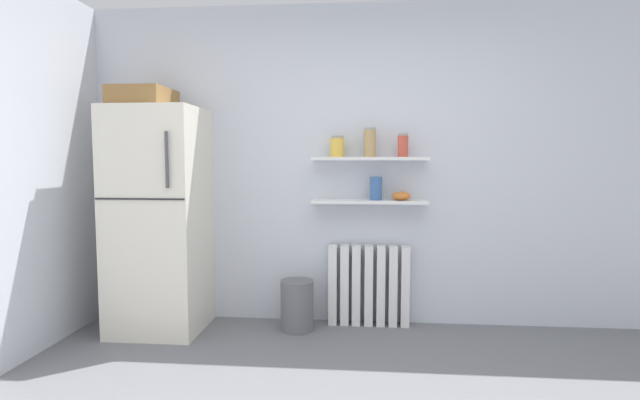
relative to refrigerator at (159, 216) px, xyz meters
The scene contains 11 objects.
back_wall 1.64m from the refrigerator, 13.64° to the left, with size 7.04×0.10×2.60m, color silver.
refrigerator is the anchor object (origin of this frame).
radiator 1.77m from the refrigerator, ahead, with size 0.65×0.12×0.65m.
wall_shelf_lower 1.67m from the refrigerator, ahead, with size 0.92×0.22×0.03m, color white.
wall_shelf_upper 1.72m from the refrigerator, ahead, with size 0.92×0.22×0.03m, color white.
storage_jar_0 1.51m from the refrigerator, ahead, with size 0.11×0.11×0.17m.
storage_jar_1 1.76m from the refrigerator, ahead, with size 0.10×0.10×0.23m.
storage_jar_2 2.00m from the refrigerator, ahead, with size 0.08×0.08×0.19m.
vase 1.73m from the refrigerator, ahead, with size 0.10×0.10×0.19m, color #38609E.
shelf_bowl 1.92m from the refrigerator, ahead, with size 0.15×0.15×0.07m, color orange.
trash_bin 1.30m from the refrigerator, ahead, with size 0.26×0.26×0.40m, color slate.
Camera 1 is at (0.06, -2.01, 1.35)m, focal length 27.43 mm.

